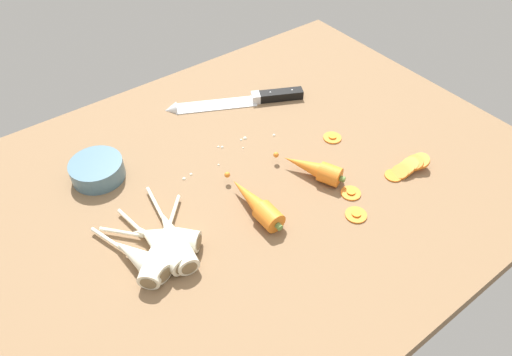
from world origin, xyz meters
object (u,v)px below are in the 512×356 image
(chefs_knife, at_px, (233,101))
(whole_carrot_second, at_px, (314,168))
(carrot_slice_stack, at_px, (407,167))
(carrot_slice_stray_far, at_px, (332,137))
(whole_carrot, at_px, (256,204))
(parsnip_mid_left, at_px, (166,237))
(parsnip_front, at_px, (160,246))
(parsnip_back, at_px, (174,238))
(carrot_slice_stray_near, at_px, (356,214))
(prep_bowl, at_px, (97,169))
(parsnip_mid_right, at_px, (159,250))
(parsnip_outer, at_px, (140,258))
(carrot_slice_stray_mid, at_px, (351,192))

(chefs_knife, bearing_deg, whole_carrot_second, -92.12)
(carrot_slice_stack, distance_m, carrot_slice_stray_far, 0.18)
(whole_carrot, bearing_deg, parsnip_mid_left, 169.27)
(parsnip_front, relative_size, parsnip_back, 0.87)
(parsnip_mid_left, height_order, carrot_slice_stack, parsnip_mid_left)
(parsnip_front, xyz_separation_m, carrot_slice_stray_near, (0.35, -0.15, -0.02))
(parsnip_mid_left, relative_size, prep_bowl, 1.45)
(parsnip_front, distance_m, carrot_slice_stray_far, 0.47)
(parsnip_mid_right, bearing_deg, parsnip_front, 54.24)
(whole_carrot, relative_size, parsnip_front, 0.92)
(carrot_slice_stray_far, xyz_separation_m, prep_bowl, (-0.48, 0.20, 0.02))
(parsnip_mid_left, height_order, parsnip_mid_right, same)
(prep_bowl, bearing_deg, carrot_slice_stack, -35.20)
(parsnip_back, distance_m, carrot_slice_stack, 0.51)
(parsnip_front, distance_m, carrot_slice_stray_near, 0.38)
(parsnip_front, distance_m, parsnip_back, 0.03)
(parsnip_back, xyz_separation_m, prep_bowl, (-0.04, 0.25, 0.00))
(whole_carrot_second, height_order, carrot_slice_stack, whole_carrot_second)
(parsnip_mid_right, height_order, prep_bowl, same)
(whole_carrot_second, xyz_separation_m, parsnip_back, (-0.32, 0.02, -0.00))
(parsnip_outer, height_order, carrot_slice_stack, parsnip_outer)
(whole_carrot_second, distance_m, carrot_slice_stray_far, 0.14)
(parsnip_front, xyz_separation_m, parsnip_mid_right, (-0.01, -0.01, -0.00))
(parsnip_mid_right, xyz_separation_m, parsnip_outer, (-0.04, 0.01, 0.00))
(parsnip_outer, bearing_deg, prep_bowl, 83.20)
(parsnip_outer, height_order, prep_bowl, same)
(carrot_slice_stack, distance_m, carrot_slice_stray_near, 0.18)
(parsnip_mid_left, xyz_separation_m, carrot_slice_stack, (0.50, -0.14, -0.01))
(whole_carrot_second, distance_m, parsnip_outer, 0.39)
(whole_carrot, bearing_deg, carrot_slice_stray_near, -40.27)
(carrot_slice_stack, bearing_deg, parsnip_mid_right, 167.57)
(carrot_slice_stack, bearing_deg, carrot_slice_stray_near, -172.25)
(carrot_slice_stack, bearing_deg, carrot_slice_stray_far, 106.50)
(prep_bowl, bearing_deg, chefs_knife, 7.01)
(parsnip_mid_left, relative_size, carrot_slice_stray_mid, 3.88)
(parsnip_mid_left, relative_size, carrot_slice_stray_near, 3.72)
(whole_carrot, relative_size, parsnip_mid_left, 1.14)
(whole_carrot, distance_m, parsnip_back, 0.17)
(whole_carrot_second, distance_m, carrot_slice_stack, 0.20)
(parsnip_mid_right, distance_m, parsnip_outer, 0.04)
(parsnip_front, relative_size, carrot_slice_stray_mid, 4.80)
(parsnip_front, relative_size, carrot_slice_stray_far, 4.68)
(whole_carrot, distance_m, parsnip_mid_right, 0.20)
(parsnip_front, bearing_deg, chefs_knife, 39.28)
(chefs_knife, bearing_deg, carrot_slice_stray_far, -66.76)
(carrot_slice_stack, bearing_deg, parsnip_mid_left, 164.88)
(whole_carrot, relative_size, whole_carrot_second, 1.20)
(chefs_knife, distance_m, carrot_slice_stack, 0.45)
(parsnip_outer, distance_m, carrot_slice_stray_near, 0.41)
(whole_carrot, bearing_deg, parsnip_mid_right, 176.01)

